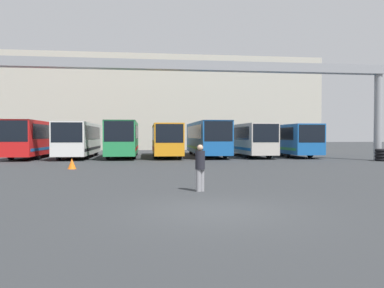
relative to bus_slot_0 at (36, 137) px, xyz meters
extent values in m
plane|color=#2D3033|center=(11.95, -26.15, -1.89)|extent=(200.00, 200.00, 0.00)
cube|color=#B7B2A3|center=(11.95, 22.30, 4.82)|extent=(47.40, 12.00, 13.41)
cylinder|color=gray|center=(28.73, -7.70, 1.59)|extent=(0.60, 0.60, 6.95)
cube|color=gray|center=(11.95, -7.70, 5.41)|extent=(34.14, 0.80, 0.70)
cube|color=red|center=(0.00, 0.01, -0.07)|extent=(2.40, 12.09, 2.93)
cube|color=black|center=(0.00, -6.01, 0.47)|extent=(2.21, 0.06, 1.64)
cube|color=black|center=(0.00, 0.01, 0.47)|extent=(2.43, 10.28, 1.23)
cube|color=#1966B2|center=(0.00, 0.01, -1.01)|extent=(2.43, 11.48, 0.24)
cylinder|color=black|center=(-1.04, -3.37, -1.38)|extent=(0.28, 1.01, 1.01)
cylinder|color=black|center=(1.04, -3.37, -1.38)|extent=(0.28, 1.01, 1.01)
cylinder|color=black|center=(-1.04, 3.40, -1.38)|extent=(0.28, 1.01, 1.01)
cylinder|color=black|center=(1.04, 3.40, -1.38)|extent=(0.28, 1.01, 1.01)
cube|color=silver|center=(3.98, -0.65, -0.14)|extent=(2.59, 10.76, 2.79)
cube|color=black|center=(3.98, -6.01, 0.37)|extent=(2.38, 0.06, 1.56)
cube|color=black|center=(3.98, -0.65, 0.37)|extent=(2.62, 9.14, 1.17)
cube|color=black|center=(3.98, -0.65, -1.03)|extent=(2.62, 10.22, 0.24)
cylinder|color=black|center=(2.85, -3.67, -1.40)|extent=(0.28, 0.97, 0.97)
cylinder|color=black|center=(5.12, -3.67, -1.40)|extent=(0.28, 0.97, 0.97)
cylinder|color=black|center=(2.85, 2.36, -1.40)|extent=(0.28, 0.97, 0.97)
cylinder|color=black|center=(5.12, 2.36, -1.40)|extent=(0.28, 0.97, 0.97)
cube|color=#268C4C|center=(7.97, -0.57, -0.08)|extent=(2.53, 10.93, 2.92)
cube|color=black|center=(7.97, -6.01, 0.46)|extent=(2.33, 0.06, 1.63)
cube|color=black|center=(7.97, -0.57, 0.46)|extent=(2.56, 9.29, 1.23)
cube|color=red|center=(7.97, -0.57, -1.01)|extent=(2.56, 10.39, 0.24)
cylinder|color=black|center=(6.86, -3.63, -1.40)|extent=(0.28, 0.99, 0.99)
cylinder|color=black|center=(9.08, -3.63, -1.40)|extent=(0.28, 0.99, 0.99)
cylinder|color=black|center=(6.86, 2.49, -1.40)|extent=(0.28, 0.99, 0.99)
cylinder|color=black|center=(9.08, 2.49, -1.40)|extent=(0.28, 0.99, 0.99)
cube|color=orange|center=(11.95, -0.56, -0.19)|extent=(2.42, 10.95, 2.70)
cube|color=black|center=(11.95, -6.01, 0.31)|extent=(2.23, 0.06, 1.51)
cube|color=black|center=(11.95, -0.56, 0.31)|extent=(2.45, 9.31, 1.13)
cube|color=red|center=(11.95, -0.56, -1.05)|extent=(2.45, 10.40, 0.24)
cylinder|color=black|center=(10.90, -3.62, -1.34)|extent=(0.28, 1.09, 1.09)
cylinder|color=black|center=(13.01, -3.62, -1.34)|extent=(0.28, 1.09, 1.09)
cylinder|color=black|center=(10.90, 2.51, -1.34)|extent=(0.28, 1.09, 1.09)
cylinder|color=black|center=(13.01, 2.51, -1.34)|extent=(0.28, 1.09, 1.09)
cube|color=#1959A5|center=(15.94, 0.11, -0.07)|extent=(2.55, 12.30, 2.94)
cube|color=black|center=(15.94, -6.01, 0.48)|extent=(2.34, 0.06, 1.65)
cube|color=black|center=(15.94, 0.11, 0.48)|extent=(2.58, 10.45, 1.23)
cube|color=#268C4C|center=(15.94, 0.11, -1.01)|extent=(2.58, 11.68, 0.24)
cylinder|color=black|center=(14.83, -3.33, -1.41)|extent=(0.28, 0.96, 0.96)
cylinder|color=black|center=(17.05, -3.33, -1.41)|extent=(0.28, 0.96, 0.96)
cylinder|color=black|center=(14.83, 3.56, -1.41)|extent=(0.28, 0.96, 0.96)
cylinder|color=black|center=(17.05, 3.56, -1.41)|extent=(0.28, 0.96, 0.96)
cube|color=beige|center=(19.92, -0.57, -0.17)|extent=(2.41, 10.94, 2.73)
cube|color=black|center=(19.92, -6.01, 0.33)|extent=(2.22, 0.06, 1.53)
cube|color=black|center=(19.92, -0.57, 0.33)|extent=(2.44, 9.30, 1.15)
cube|color=#1966B2|center=(19.92, -0.57, -1.05)|extent=(2.44, 10.39, 0.24)
cylinder|color=black|center=(18.88, -3.63, -1.37)|extent=(0.28, 1.04, 1.04)
cylinder|color=black|center=(20.97, -3.63, -1.37)|extent=(0.28, 1.04, 1.04)
cylinder|color=black|center=(18.88, 2.50, -1.37)|extent=(0.28, 1.04, 1.04)
cylinder|color=black|center=(20.97, 2.50, -1.37)|extent=(0.28, 1.04, 1.04)
cube|color=#1959A5|center=(23.91, 0.19, -0.20)|extent=(2.51, 12.46, 2.68)
cube|color=black|center=(23.91, -6.01, 0.29)|extent=(2.31, 0.06, 1.50)
cube|color=black|center=(23.91, 0.19, 0.29)|extent=(2.54, 10.59, 1.13)
cube|color=#268C4C|center=(23.91, 0.19, -1.06)|extent=(2.54, 11.83, 0.24)
cylinder|color=black|center=(22.82, -3.29, -1.40)|extent=(0.28, 0.97, 0.97)
cylinder|color=black|center=(25.00, -3.29, -1.40)|extent=(0.28, 0.97, 0.97)
cylinder|color=black|center=(22.82, 3.68, -1.40)|extent=(0.28, 0.97, 0.97)
cylinder|color=black|center=(25.00, 3.68, -1.40)|extent=(0.28, 0.97, 0.97)
cylinder|color=gray|center=(12.11, -22.53, -1.49)|extent=(0.18, 0.18, 0.80)
cylinder|color=gray|center=(11.97, -22.62, -1.49)|extent=(0.18, 0.18, 0.80)
cylinder|color=black|center=(12.04, -22.58, -0.75)|extent=(0.35, 0.35, 0.67)
sphere|color=tan|center=(12.04, -22.58, -0.30)|extent=(0.22, 0.22, 0.22)
cone|color=orange|center=(5.65, -12.71, -1.57)|extent=(0.50, 0.50, 0.64)
torus|color=black|center=(28.65, -8.39, -1.77)|extent=(1.04, 1.04, 0.24)
torus|color=black|center=(28.65, -8.39, -1.53)|extent=(1.04, 1.04, 0.24)
torus|color=black|center=(28.65, -8.39, -1.29)|extent=(1.04, 1.04, 0.24)
torus|color=black|center=(28.65, -8.39, -1.05)|extent=(1.04, 1.04, 0.24)
camera|label=1|loc=(10.11, -35.93, 0.14)|focal=35.00mm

